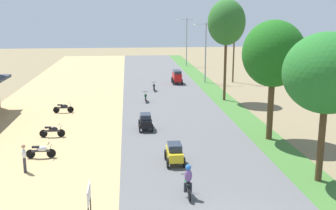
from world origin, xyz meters
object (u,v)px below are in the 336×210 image
at_px(pedestrian_on_shoulder, 24,157).
at_px(median_tree_nearest, 327,74).
at_px(streetlamp_near, 206,48).
at_px(motorbike_ahead_second, 146,97).
at_px(car_hatchback_yellow, 174,152).
at_px(parked_motorbike_third, 64,107).
at_px(streetlamp_mid, 187,39).
at_px(car_hatchback_black, 146,121).
at_px(motorbike_foreground_rider, 188,181).
at_px(parked_motorbike_nearest, 41,150).
at_px(median_tree_second, 274,54).
at_px(motorbike_ahead_third, 154,86).
at_px(street_signboard, 89,196).
at_px(utility_pole_near, 234,46).
at_px(parked_motorbike_second, 53,130).
at_px(car_van_red, 177,76).
at_px(median_tree_third, 226,23).

xyz_separation_m(pedestrian_on_shoulder, median_tree_nearest, (15.75, -2.71, 4.82)).
height_order(streetlamp_near, motorbike_ahead_second, streetlamp_near).
xyz_separation_m(car_hatchback_yellow, motorbike_ahead_second, (-0.92, 17.16, -0.17)).
height_order(parked_motorbike_third, streetlamp_mid, streetlamp_mid).
relative_size(pedestrian_on_shoulder, motorbike_ahead_second, 0.90).
bearing_deg(median_tree_nearest, car_hatchback_black, 129.60).
distance_m(car_hatchback_yellow, motorbike_foreground_rider, 4.47).
height_order(parked_motorbike_nearest, median_tree_second, median_tree_second).
relative_size(parked_motorbike_third, motorbike_foreground_rider, 1.00).
distance_m(streetlamp_mid, motorbike_foreground_rider, 49.69).
relative_size(pedestrian_on_shoulder, median_tree_nearest, 0.21).
bearing_deg(streetlamp_mid, pedestrian_on_shoulder, -109.06).
xyz_separation_m(parked_motorbike_nearest, car_hatchback_yellow, (7.99, -1.74, 0.19)).
height_order(median_tree_second, motorbike_ahead_third, median_tree_second).
relative_size(car_hatchback_black, motorbike_ahead_second, 1.11).
distance_m(street_signboard, utility_pole_near, 37.56).
relative_size(pedestrian_on_shoulder, streetlamp_mid, 0.21).
bearing_deg(motorbike_foreground_rider, parked_motorbike_second, 127.86).
distance_m(car_van_red, motorbike_ahead_third, 5.48).
xyz_separation_m(parked_motorbike_second, street_signboard, (3.65, -12.26, 0.55)).
xyz_separation_m(utility_pole_near, car_van_red, (-7.29, -0.73, -3.55)).
bearing_deg(parked_motorbike_third, car_hatchback_black, -41.00).
distance_m(parked_motorbike_third, streetlamp_mid, 35.09).
bearing_deg(utility_pole_near, parked_motorbike_second, -130.57).
distance_m(median_tree_nearest, car_van_red, 31.09).
distance_m(median_tree_nearest, car_hatchback_black, 14.51).
height_order(median_tree_nearest, streetlamp_near, median_tree_nearest).
bearing_deg(motorbike_ahead_third, motorbike_ahead_second, -102.08).
bearing_deg(motorbike_foreground_rider, median_tree_nearest, 9.98).
relative_size(utility_pole_near, motorbike_foreground_rider, 4.87).
distance_m(parked_motorbike_nearest, parked_motorbike_second, 4.32).
height_order(street_signboard, median_tree_second, median_tree_second).
height_order(median_tree_nearest, median_tree_second, median_tree_second).
xyz_separation_m(median_tree_third, streetlamp_near, (0.08, 10.80, -3.40)).
bearing_deg(car_hatchback_yellow, motorbike_ahead_second, 93.06).
xyz_separation_m(streetlamp_near, car_van_red, (-3.69, -0.72, -3.35)).
distance_m(pedestrian_on_shoulder, motorbike_ahead_second, 19.19).
xyz_separation_m(median_tree_third, motorbike_foreground_rider, (-6.92, -21.66, -6.92)).
bearing_deg(streetlamp_mid, streetlamp_near, -90.00).
xyz_separation_m(pedestrian_on_shoulder, car_hatchback_black, (7.08, 7.77, -0.22)).
bearing_deg(parked_motorbike_third, pedestrian_on_shoulder, -90.43).
bearing_deg(streetlamp_near, motorbike_ahead_third, -142.89).
relative_size(streetlamp_near, motorbike_ahead_second, 4.14).
bearing_deg(car_van_red, parked_motorbike_second, -118.46).
bearing_deg(motorbike_ahead_third, car_hatchback_yellow, -90.74).
bearing_deg(median_tree_nearest, parked_motorbike_second, 148.90).
relative_size(streetlamp_near, streetlamp_mid, 0.96).
height_order(utility_pole_near, motorbike_foreground_rider, utility_pole_near).
xyz_separation_m(streetlamp_near, streetlamp_mid, (0.00, 16.60, 0.15)).
xyz_separation_m(parked_motorbike_nearest, median_tree_second, (15.17, 2.40, 5.46)).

